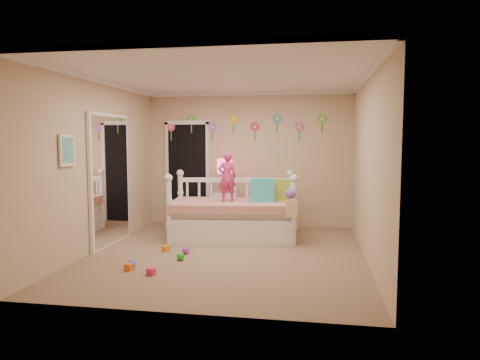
% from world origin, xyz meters
% --- Properties ---
extents(floor, '(4.00, 4.50, 0.01)m').
position_xyz_m(floor, '(0.00, 0.00, 0.00)').
color(floor, '#7F684C').
rests_on(floor, ground).
extents(ceiling, '(4.00, 4.50, 0.01)m').
position_xyz_m(ceiling, '(0.00, 0.00, 2.60)').
color(ceiling, white).
rests_on(ceiling, floor).
extents(back_wall, '(4.00, 0.01, 2.60)m').
position_xyz_m(back_wall, '(0.00, 2.25, 1.30)').
color(back_wall, tan).
rests_on(back_wall, floor).
extents(left_wall, '(0.01, 4.50, 2.60)m').
position_xyz_m(left_wall, '(-2.00, 0.00, 1.30)').
color(left_wall, tan).
rests_on(left_wall, floor).
extents(right_wall, '(0.01, 4.50, 2.60)m').
position_xyz_m(right_wall, '(2.00, 0.00, 1.30)').
color(right_wall, tan).
rests_on(right_wall, floor).
extents(crown_molding, '(4.00, 4.50, 0.06)m').
position_xyz_m(crown_molding, '(0.00, 0.00, 2.57)').
color(crown_molding, white).
rests_on(crown_molding, ceiling).
extents(daybed, '(2.24, 1.38, 1.15)m').
position_xyz_m(daybed, '(-0.10, 1.08, 0.58)').
color(daybed, white).
rests_on(daybed, floor).
extents(pillow_turquoise, '(0.41, 0.18, 0.40)m').
position_xyz_m(pillow_turquoise, '(0.41, 1.04, 0.84)').
color(pillow_turquoise, teal).
rests_on(pillow_turquoise, daybed).
extents(pillow_lime, '(0.41, 0.23, 0.37)m').
position_xyz_m(pillow_lime, '(0.65, 1.29, 0.83)').
color(pillow_lime, '#9EC03A').
rests_on(pillow_lime, daybed).
extents(child, '(0.35, 0.29, 0.83)m').
position_xyz_m(child, '(-0.19, 1.01, 1.06)').
color(child, '#CF2F6C').
rests_on(child, daybed).
extents(nightstand, '(0.45, 0.36, 0.69)m').
position_xyz_m(nightstand, '(-0.39, 1.80, 0.35)').
color(nightstand, white).
rests_on(nightstand, floor).
extents(table_lamp, '(0.29, 0.29, 0.64)m').
position_xyz_m(table_lamp, '(-0.39, 1.80, 1.12)').
color(table_lamp, '#FC2197').
rests_on(table_lamp, nightstand).
extents(closet_doorway, '(0.90, 0.04, 2.07)m').
position_xyz_m(closet_doorway, '(-1.25, 2.23, 1.03)').
color(closet_doorway, black).
rests_on(closet_doorway, back_wall).
extents(flower_decals, '(3.40, 0.02, 0.50)m').
position_xyz_m(flower_decals, '(-0.09, 2.24, 1.94)').
color(flower_decals, '#B2668C').
rests_on(flower_decals, back_wall).
extents(mirror_closet, '(0.07, 1.30, 2.10)m').
position_xyz_m(mirror_closet, '(-1.96, 0.30, 1.05)').
color(mirror_closet, white).
rests_on(mirror_closet, left_wall).
extents(wall_picture, '(0.05, 0.34, 0.42)m').
position_xyz_m(wall_picture, '(-1.97, -0.90, 1.55)').
color(wall_picture, white).
rests_on(wall_picture, left_wall).
extents(hanging_bag, '(0.20, 0.16, 0.36)m').
position_xyz_m(hanging_bag, '(0.91, 0.48, 0.70)').
color(hanging_bag, beige).
rests_on(hanging_bag, daybed).
extents(toy_scatter, '(1.23, 1.51, 0.11)m').
position_xyz_m(toy_scatter, '(-0.84, -0.66, 0.06)').
color(toy_scatter, '#996666').
rests_on(toy_scatter, floor).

